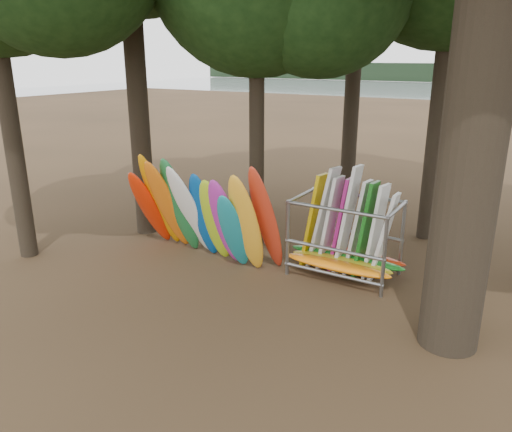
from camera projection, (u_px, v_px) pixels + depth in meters
The scene contains 4 objects.
ground at pixel (248, 291), 12.15m from camera, with size 120.00×120.00×0.00m, color #47331E.
lake at pixel (507, 103), 61.07m from camera, with size 160.00×160.00×0.00m, color gray.
kayak_row at pixel (200, 214), 13.58m from camera, with size 4.62×1.89×3.14m.
storage_rack at pixel (345, 240), 12.81m from camera, with size 3.14×1.50×2.91m.
Camera 1 is at (5.86, -9.32, 5.46)m, focal length 35.00 mm.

